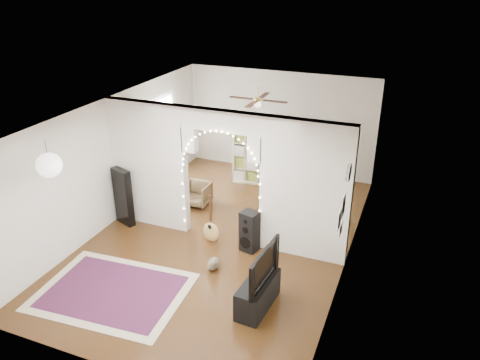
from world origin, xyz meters
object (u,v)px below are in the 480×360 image
at_px(media_console, 258,294).
at_px(bookcase, 260,157).
at_px(dining_table, 280,151).
at_px(dining_chair_right, 289,208).
at_px(floor_speaker, 249,231).
at_px(acoustic_guitar, 211,225).
at_px(dining_chair_left, 197,194).

relative_size(media_console, bookcase, 0.71).
bearing_deg(dining_table, dining_chair_right, -61.15).
distance_m(media_console, dining_chair_right, 3.08).
xyz_separation_m(bookcase, dining_chair_right, (1.21, -1.53, -0.47)).
bearing_deg(media_console, dining_table, 107.81).
bearing_deg(dining_table, media_console, -69.93).
bearing_deg(dining_table, floor_speaker, -75.20).
relative_size(acoustic_guitar, dining_table, 0.69).
bearing_deg(acoustic_guitar, dining_table, 108.88).
relative_size(acoustic_guitar, floor_speaker, 1.07).
bearing_deg(acoustic_guitar, floor_speaker, 23.10).
distance_m(acoustic_guitar, dining_chair_left, 1.70).
bearing_deg(dining_chair_left, dining_chair_right, 2.67).
height_order(dining_chair_left, dining_chair_right, dining_chair_left).
distance_m(dining_table, dining_chair_right, 2.39).
relative_size(media_console, dining_chair_right, 1.89).
height_order(acoustic_guitar, dining_table, acoustic_guitar).
height_order(floor_speaker, dining_chair_right, floor_speaker).
height_order(media_console, bookcase, bookcase).
height_order(acoustic_guitar, floor_speaker, acoustic_guitar).
bearing_deg(bookcase, floor_speaker, -85.43).
bearing_deg(floor_speaker, dining_chair_right, 91.30).
relative_size(acoustic_guitar, media_console, 0.89).
height_order(floor_speaker, dining_chair_left, floor_speaker).
relative_size(floor_speaker, bookcase, 0.59).
bearing_deg(acoustic_guitar, dining_chair_right, 75.63).
bearing_deg(acoustic_guitar, bookcase, 113.95).
relative_size(floor_speaker, dining_chair_left, 1.43).
bearing_deg(dining_chair_left, bookcase, 58.78).
relative_size(dining_table, dining_chair_left, 2.19).
bearing_deg(media_console, dining_chair_right, 101.12).
height_order(floor_speaker, bookcase, bookcase).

